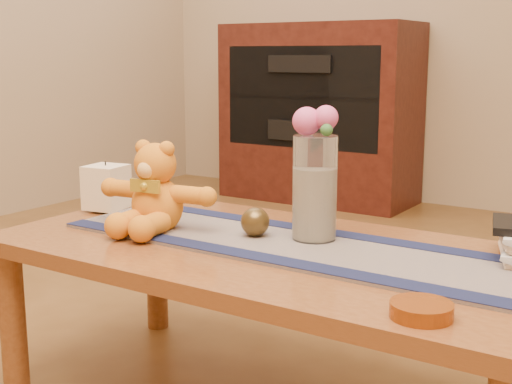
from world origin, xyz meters
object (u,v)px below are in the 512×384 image
Objects in this scene: teddy_bear at (157,187)px; bronze_ball at (255,222)px; glass_vase at (315,188)px; amber_dish at (421,310)px; pillar_candle at (106,187)px; book_bottom at (501,255)px; tv_remote at (503,224)px.

teddy_bear is 0.28m from bronze_ball.
amber_dish is (0.41, -0.35, -0.12)m from glass_vase.
glass_vase is at bearing 2.40° from pillar_candle.
glass_vase is at bearing 22.51° from bronze_ball.
book_bottom is 0.08m from tv_remote.
tv_remote reaches higher than amber_dish.
pillar_candle is 1.14× the size of amber_dish.
glass_vase is at bearing 177.15° from tv_remote.
bronze_ball is 0.59m from book_bottom.
bronze_ball is 0.33× the size of book_bottom.
tv_remote is at bearing 6.12° from pillar_candle.
pillar_candle is at bearing 168.88° from book_bottom.
teddy_bear is at bearing 164.70° from amber_dish.
amber_dish is (-0.03, -0.45, 0.00)m from book_bottom.
pillar_candle is (-0.29, 0.10, -0.05)m from teddy_bear.
glass_vase is (0.41, 0.13, 0.02)m from teddy_bear.
glass_vase is 1.62× the size of tv_remote.
teddy_bear is 1.25× the size of glass_vase.
book_bottom is at bearing 13.18° from glass_vase.
tv_remote is at bearing 14.57° from bronze_ball.
glass_vase is 0.46m from book_bottom.
tv_remote is (1.13, 0.12, 0.01)m from pillar_candle.
bronze_ball reaches higher than book_bottom.
teddy_bear reaches higher than book_bottom.
book_bottom is at bearing 7.33° from teddy_bear.
book_bottom is at bearing 15.53° from bronze_ball.
pillar_candle reaches higher than tv_remote.
bronze_ball is at bearing 177.80° from book_bottom.
amber_dish is (-0.03, -0.44, -0.07)m from tv_remote.
glass_vase is (0.69, 0.03, 0.06)m from pillar_candle.
teddy_bear reaches higher than tv_remote.
tv_remote is at bearing 6.67° from teddy_bear.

